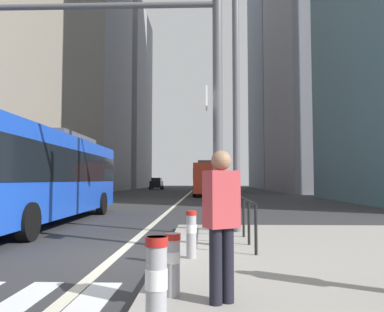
% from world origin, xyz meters
% --- Properties ---
extents(ground_plane, '(160.00, 160.00, 0.00)m').
position_xyz_m(ground_plane, '(0.00, 20.00, 0.00)').
color(ground_plane, '#303033').
extents(lane_centre_line, '(0.20, 80.00, 0.01)m').
position_xyz_m(lane_centre_line, '(0.00, 30.00, 0.01)').
color(lane_centre_line, beige).
rests_on(lane_centre_line, ground).
extents(office_tower_left_mid, '(10.73, 19.17, 42.95)m').
position_xyz_m(office_tower_left_mid, '(-16.00, 46.85, 21.47)').
color(office_tower_left_mid, '#9E9EA3').
rests_on(office_tower_left_mid, ground).
extents(office_tower_left_far, '(11.65, 19.65, 36.35)m').
position_xyz_m(office_tower_left_far, '(-16.00, 68.80, 18.17)').
color(office_tower_left_far, '#9E9EA3').
rests_on(office_tower_left_far, ground).
extents(office_tower_right_far, '(10.08, 22.75, 54.97)m').
position_xyz_m(office_tower_right_far, '(17.00, 68.98, 27.48)').
color(office_tower_right_far, slate).
rests_on(office_tower_right_far, ground).
extents(city_bus_blue_oncoming, '(2.89, 12.02, 3.40)m').
position_xyz_m(city_bus_blue_oncoming, '(-3.97, 5.28, 1.84)').
color(city_bus_blue_oncoming, blue).
rests_on(city_bus_blue_oncoming, ground).
extents(city_bus_red_receding, '(2.78, 10.59, 3.40)m').
position_xyz_m(city_bus_red_receding, '(2.12, 30.58, 1.83)').
color(city_bus_red_receding, red).
rests_on(city_bus_red_receding, ground).
extents(city_bus_red_distant, '(2.91, 11.51, 3.40)m').
position_xyz_m(city_bus_red_distant, '(3.53, 52.28, 1.84)').
color(city_bus_red_distant, red).
rests_on(city_bus_red_distant, ground).
extents(car_oncoming_mid, '(2.05, 4.22, 1.94)m').
position_xyz_m(car_oncoming_mid, '(-6.13, 55.17, 0.99)').
color(car_oncoming_mid, black).
rests_on(car_oncoming_mid, ground).
extents(car_receding_near, '(2.07, 4.18, 1.94)m').
position_xyz_m(car_receding_near, '(2.09, 42.70, 0.99)').
color(car_receding_near, maroon).
rests_on(car_receding_near, ground).
extents(traffic_signal_gantry, '(6.65, 0.65, 6.00)m').
position_xyz_m(traffic_signal_gantry, '(-0.12, 0.18, 4.14)').
color(traffic_signal_gantry, '#515156').
rests_on(traffic_signal_gantry, median_island).
extents(street_lamp_post, '(5.50, 0.32, 8.00)m').
position_xyz_m(street_lamp_post, '(2.72, 2.39, 5.28)').
color(street_lamp_post, '#56565B').
rests_on(street_lamp_post, median_island).
extents(bollard_front, '(0.20, 0.20, 0.93)m').
position_xyz_m(bollard_front, '(1.42, -5.00, 0.67)').
color(bollard_front, '#99999E').
rests_on(bollard_front, median_island).
extents(bollard_left, '(0.20, 0.20, 0.76)m').
position_xyz_m(bollard_left, '(1.43, -3.53, 0.58)').
color(bollard_left, '#99999E').
rests_on(bollard_left, median_island).
extents(bollard_right, '(0.20, 0.20, 0.85)m').
position_xyz_m(bollard_right, '(1.58, -1.24, 0.63)').
color(bollard_right, '#99999E').
rests_on(bollard_right, median_island).
extents(pedestrian_railing, '(0.06, 3.52, 0.98)m').
position_xyz_m(pedestrian_railing, '(2.80, 0.83, 0.85)').
color(pedestrian_railing, black).
rests_on(pedestrian_railing, median_island).
extents(pedestrian_walking, '(0.45, 0.39, 1.76)m').
position_xyz_m(pedestrian_walking, '(2.02, -3.78, 1.14)').
color(pedestrian_walking, black).
rests_on(pedestrian_walking, median_island).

